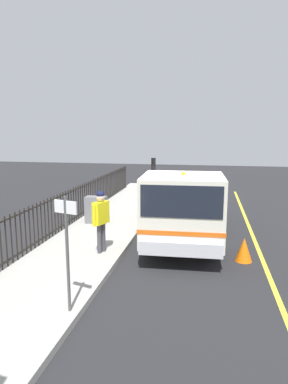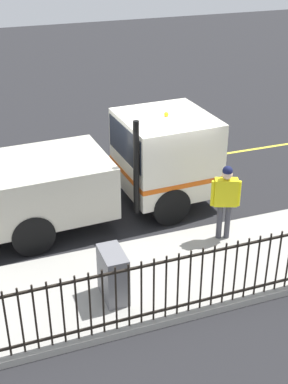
{
  "view_description": "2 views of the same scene",
  "coord_description": "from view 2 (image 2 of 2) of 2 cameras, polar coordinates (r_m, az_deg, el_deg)",
  "views": [
    {
      "loc": [
        -0.91,
        9.7,
        3.58
      ],
      "look_at": [
        1.11,
        -0.8,
        1.64
      ],
      "focal_mm": 31.68,
      "sensor_mm": 36.0,
      "label": 1
    },
    {
      "loc": [
        10.95,
        -4.34,
        6.66
      ],
      "look_at": [
        1.15,
        -0.73,
        1.16
      ],
      "focal_mm": 49.38,
      "sensor_mm": 36.0,
      "label": 2
    }
  ],
  "objects": [
    {
      "name": "sidewalk_slab",
      "position": [
        11.33,
        6.44,
        -7.99
      ],
      "size": [
        2.75,
        23.95,
        0.15
      ],
      "primitive_type": "cube",
      "color": "#A3A099",
      "rests_on": "ground"
    },
    {
      "name": "work_truck",
      "position": [
        12.69,
        -4.51,
        2.61
      ],
      "size": [
        2.56,
        7.02,
        2.74
      ],
      "rotation": [
        0.0,
        0.0,
        0.05
      ],
      "color": "silver",
      "rests_on": "ground"
    },
    {
      "name": "traffic_cone",
      "position": [
        15.13,
        -0.07,
        3.01
      ],
      "size": [
        0.47,
        0.47,
        0.67
      ],
      "primitive_type": "cone",
      "color": "orange",
      "rests_on": "ground"
    },
    {
      "name": "utility_cabinet",
      "position": [
        10.07,
        -3.35,
        -8.93
      ],
      "size": [
        0.78,
        0.42,
        1.01
      ],
      "primitive_type": "cube",
      "color": "slate",
      "rests_on": "sidewalk_slab"
    },
    {
      "name": "iron_fence",
      "position": [
        10.02,
        9.82,
        -8.37
      ],
      "size": [
        0.04,
        20.4,
        1.33
      ],
      "color": "black",
      "rests_on": "sidewalk_slab"
    },
    {
      "name": "lane_marking",
      "position": [
        15.61,
        -2.1,
        2.47
      ],
      "size": [
        0.12,
        21.56,
        0.01
      ],
      "primitive_type": "cube",
      "color": "yellow",
      "rests_on": "ground"
    },
    {
      "name": "ground_plane",
      "position": [
        13.53,
        1.21,
        -1.75
      ],
      "size": [
        52.7,
        52.7,
        0.0
      ],
      "primitive_type": "plane",
      "color": "#232326",
      "rests_on": "ground"
    },
    {
      "name": "worker_standing",
      "position": [
        11.66,
        8.81,
        -0.31
      ],
      "size": [
        0.39,
        0.62,
        1.78
      ],
      "rotation": [
        0.0,
        0.0,
        -1.94
      ],
      "color": "yellow",
      "rests_on": "sidewalk_slab"
    }
  ]
}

